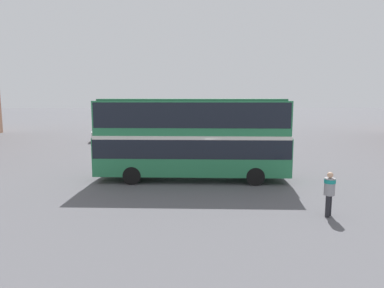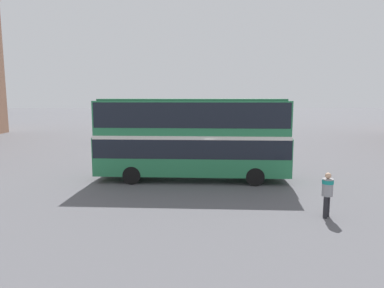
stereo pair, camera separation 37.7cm
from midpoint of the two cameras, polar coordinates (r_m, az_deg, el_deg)
name	(u,v)px [view 2 (the right image)]	position (r m, az deg, el deg)	size (l,w,h in m)	color
ground_plane	(225,180)	(19.36, 6.13, -6.00)	(240.00, 240.00, 0.00)	#5B5B60
double_decker_bus	(192,134)	(18.86, 0.58, 1.65)	(10.66, 3.21, 4.52)	#287A4C
pedestrian_foreground	(327,190)	(14.30, 22.35, -7.12)	(0.61, 0.61, 1.76)	#232328
parked_car_kerb_near	(115,134)	(36.56, -12.47, 1.68)	(4.31, 2.65, 1.55)	silver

